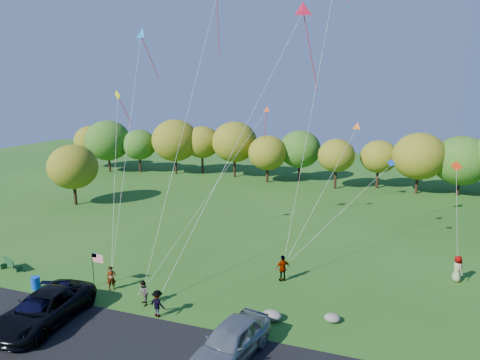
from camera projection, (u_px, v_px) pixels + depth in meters
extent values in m
plane|color=#235117|center=(169.00, 312.00, 25.72)|extent=(140.00, 140.00, 0.00)
cube|color=black|center=(132.00, 349.00, 22.03)|extent=(44.00, 6.00, 0.06)
cylinder|color=#352013|center=(96.00, 161.00, 72.22)|extent=(0.36, 0.36, 2.28)
ellipsoid|color=#446D1B|center=(94.00, 142.00, 71.55)|extent=(6.28, 6.28, 5.65)
cylinder|color=#352013|center=(115.00, 163.00, 70.07)|extent=(0.36, 0.36, 2.38)
ellipsoid|color=#1F5616|center=(114.00, 144.00, 69.41)|extent=(5.98, 5.98, 5.38)
cylinder|color=#352013|center=(144.00, 164.00, 67.78)|extent=(0.36, 0.36, 2.91)
ellipsoid|color=#446D1B|center=(143.00, 142.00, 67.06)|extent=(6.09, 6.09, 5.48)
cylinder|color=#352013|center=(181.00, 165.00, 68.37)|extent=(0.36, 0.36, 2.21)
ellipsoid|color=#446D1B|center=(180.00, 147.00, 67.74)|extent=(5.82, 5.82, 5.24)
cylinder|color=#352013|center=(203.00, 169.00, 64.92)|extent=(0.36, 0.36, 2.37)
ellipsoid|color=#446D1B|center=(203.00, 150.00, 64.31)|extent=(5.19, 5.19, 4.67)
cylinder|color=#352013|center=(234.00, 170.00, 63.95)|extent=(0.36, 0.36, 2.45)
ellipsoid|color=#1F5616|center=(234.00, 147.00, 63.23)|extent=(6.73, 6.73, 6.06)
cylinder|color=#352013|center=(264.00, 168.00, 63.38)|extent=(0.36, 0.36, 3.06)
ellipsoid|color=#1F5616|center=(264.00, 145.00, 62.66)|extent=(5.92, 5.92, 5.32)
cylinder|color=#352013|center=(296.00, 173.00, 60.90)|extent=(0.36, 0.36, 2.69)
ellipsoid|color=#1F5616|center=(296.00, 151.00, 60.23)|extent=(5.69, 5.69, 5.12)
cylinder|color=#352013|center=(340.00, 174.00, 59.59)|extent=(0.36, 0.36, 2.95)
ellipsoid|color=#1F5616|center=(341.00, 150.00, 58.88)|extent=(5.81, 5.81, 5.23)
cylinder|color=#352013|center=(378.00, 181.00, 55.53)|extent=(0.36, 0.36, 2.81)
ellipsoid|color=#1F5616|center=(380.00, 155.00, 54.83)|extent=(5.88, 5.88, 5.29)
cylinder|color=#352013|center=(407.00, 180.00, 56.79)|extent=(0.36, 0.36, 2.39)
ellipsoid|color=#1F5616|center=(409.00, 155.00, 56.09)|extent=(6.63, 6.63, 5.97)
cylinder|color=#352013|center=(460.00, 185.00, 53.47)|extent=(0.36, 0.36, 2.69)
ellipsoid|color=#1F5616|center=(463.00, 161.00, 52.83)|extent=(5.31, 5.31, 4.78)
cylinder|color=#352013|center=(75.00, 194.00, 49.20)|extent=(0.36, 0.36, 2.60)
ellipsoid|color=#446D1B|center=(73.00, 167.00, 48.54)|extent=(5.60, 5.60, 5.04)
imported|color=black|center=(44.00, 309.00, 24.20)|extent=(3.31, 6.61, 1.80)
imported|color=black|center=(34.00, 313.00, 23.96)|extent=(3.41, 5.65, 1.53)
imported|color=#949A9E|center=(231.00, 341.00, 21.08)|extent=(3.18, 5.72, 1.84)
imported|color=#4C4C59|center=(111.00, 278.00, 28.38)|extent=(0.71, 0.68, 1.64)
imported|color=#4C4C59|center=(143.00, 293.00, 26.35)|extent=(0.97, 0.97, 1.58)
imported|color=#4C4C59|center=(158.00, 304.00, 25.07)|extent=(1.16, 0.81, 1.64)
imported|color=#4C4C59|center=(283.00, 268.00, 29.68)|extent=(1.15, 1.04, 1.88)
imported|color=#4C4C59|center=(457.00, 269.00, 29.62)|extent=(0.95, 1.09, 1.87)
cube|color=#163D1F|center=(11.00, 265.00, 31.54)|extent=(1.69, 0.81, 0.06)
cube|color=#163D1F|center=(9.00, 262.00, 31.31)|extent=(1.67, 0.76, 0.55)
cube|color=#163D1F|center=(4.00, 266.00, 31.83)|extent=(0.25, 0.44, 0.42)
cube|color=#163D1F|center=(19.00, 269.00, 31.34)|extent=(0.25, 0.44, 0.42)
cylinder|color=#0C3FBB|center=(36.00, 283.00, 28.58)|extent=(0.57, 0.57, 0.86)
cylinder|color=black|center=(93.00, 270.00, 28.76)|extent=(0.05, 0.05, 2.43)
cube|color=red|center=(98.00, 258.00, 28.44)|extent=(0.88, 0.58, 0.02)
cube|color=navy|center=(94.00, 255.00, 28.49)|extent=(0.35, 0.02, 0.27)
ellipsoid|color=gray|center=(272.00, 315.00, 24.78)|extent=(1.17, 0.91, 0.58)
ellipsoid|color=slate|center=(332.00, 318.00, 24.60)|extent=(0.92, 0.77, 0.48)
cone|color=red|center=(303.00, 10.00, 29.46)|extent=(1.51, 1.08, 1.29)
cone|color=#1272B4|center=(141.00, 34.00, 31.60)|extent=(1.11, 0.70, 0.98)
cone|color=#E5590E|center=(357.00, 127.00, 33.48)|extent=(0.82, 0.55, 0.73)
cube|color=red|center=(456.00, 166.00, 27.89)|extent=(0.65, 0.42, 0.73)
cube|color=yellow|center=(118.00, 95.00, 32.20)|extent=(0.68, 0.32, 0.71)
cube|color=blue|center=(391.00, 163.00, 33.32)|extent=(0.61, 0.28, 0.63)
cone|color=#CB3D0E|center=(267.00, 110.00, 37.90)|extent=(0.74, 0.48, 0.62)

